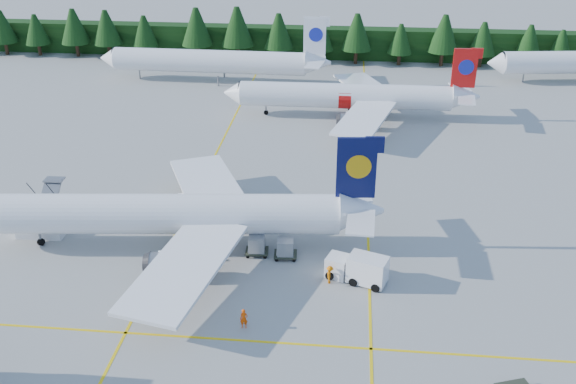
# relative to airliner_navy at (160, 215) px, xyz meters

# --- Properties ---
(ground) EXTENTS (320.00, 320.00, 0.00)m
(ground) POSITION_rel_airliner_navy_xyz_m (14.71, -7.74, -3.52)
(ground) COLOR #9F9F9A
(ground) RESTS_ON ground
(taxi_stripe_a) EXTENTS (0.25, 120.00, 0.01)m
(taxi_stripe_a) POSITION_rel_airliner_navy_xyz_m (0.71, 12.26, -3.52)
(taxi_stripe_a) COLOR yellow
(taxi_stripe_a) RESTS_ON ground
(taxi_stripe_b) EXTENTS (0.25, 120.00, 0.01)m
(taxi_stripe_b) POSITION_rel_airliner_navy_xyz_m (20.71, 12.26, -3.52)
(taxi_stripe_b) COLOR yellow
(taxi_stripe_b) RESTS_ON ground
(taxi_stripe_cross) EXTENTS (80.00, 0.25, 0.01)m
(taxi_stripe_cross) POSITION_rel_airliner_navy_xyz_m (14.71, -13.74, -3.52)
(taxi_stripe_cross) COLOR yellow
(taxi_stripe_cross) RESTS_ON ground
(treeline_hedge) EXTENTS (220.00, 4.00, 6.00)m
(treeline_hedge) POSITION_rel_airliner_navy_xyz_m (14.71, 74.26, -0.52)
(treeline_hedge) COLOR black
(treeline_hedge) RESTS_ON ground
(airliner_navy) EXTENTS (40.27, 33.00, 11.71)m
(airliner_navy) POSITION_rel_airliner_navy_xyz_m (0.00, 0.00, 0.00)
(airliner_navy) COLOR white
(airliner_navy) RESTS_ON ground
(airliner_red) EXTENTS (37.56, 30.91, 10.92)m
(airliner_red) POSITION_rel_airliner_navy_xyz_m (16.86, 39.65, -0.24)
(airliner_red) COLOR white
(airliner_red) RESTS_ON ground
(airliner_far_left) EXTENTS (40.55, 4.69, 11.79)m
(airliner_far_left) POSITION_rel_airliner_navy_xyz_m (-7.95, 55.93, 0.18)
(airliner_far_left) COLOR white
(airliner_far_left) RESTS_ON ground
(airstairs) EXTENTS (4.83, 6.56, 4.30)m
(airstairs) POSITION_rel_airliner_navy_xyz_m (-13.01, 1.28, -2.59)
(airstairs) COLOR white
(airstairs) RESTS_ON ground
(service_truck) EXTENTS (5.95, 3.80, 2.70)m
(service_truck) POSITION_rel_airliner_navy_xyz_m (19.50, -4.24, -2.18)
(service_truck) COLOR white
(service_truck) RESTS_ON ground
(uld_pair) EXTENTS (5.18, 2.17, 1.71)m
(uld_pair) POSITION_rel_airliner_navy_xyz_m (11.17, -0.95, -2.37)
(uld_pair) COLOR #2D3325
(uld_pair) RESTS_ON ground
(crew_a) EXTENTS (0.69, 0.49, 1.78)m
(crew_a) POSITION_rel_airliner_navy_xyz_m (10.29, -12.09, -2.63)
(crew_a) COLOR #F84B05
(crew_a) RESTS_ON ground
(crew_b) EXTENTS (1.10, 1.00, 1.85)m
(crew_b) POSITION_rel_airliner_navy_xyz_m (3.73, -6.29, -2.60)
(crew_b) COLOR #EB3604
(crew_b) RESTS_ON ground
(crew_c) EXTENTS (0.56, 0.77, 1.77)m
(crew_c) POSITION_rel_airliner_navy_xyz_m (17.06, -4.95, -2.64)
(crew_c) COLOR #DD6904
(crew_c) RESTS_ON ground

